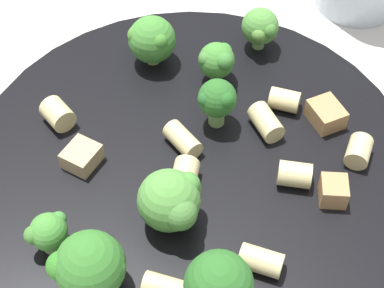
% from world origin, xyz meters
% --- Properties ---
extents(ground_plane, '(2.00, 2.00, 0.00)m').
position_xyz_m(ground_plane, '(0.00, 0.00, 0.00)').
color(ground_plane, beige).
extents(pasta_bowl, '(0.30, 0.30, 0.03)m').
position_xyz_m(pasta_bowl, '(0.00, 0.00, 0.02)').
color(pasta_bowl, black).
rests_on(pasta_bowl, ground_plane).
extents(broccoli_floret_0, '(0.03, 0.03, 0.04)m').
position_xyz_m(broccoli_floret_0, '(-0.03, -0.01, 0.06)').
color(broccoli_floret_0, '#84AD60').
rests_on(broccoli_floret_0, pasta_bowl).
extents(broccoli_floret_1, '(0.03, 0.03, 0.03)m').
position_xyz_m(broccoli_floret_1, '(-0.06, -0.04, 0.05)').
color(broccoli_floret_1, '#9EC175').
rests_on(broccoli_floret_1, pasta_bowl).
extents(broccoli_floret_2, '(0.04, 0.04, 0.04)m').
position_xyz_m(broccoli_floret_2, '(0.05, 0.03, 0.06)').
color(broccoli_floret_2, '#84AD60').
rests_on(broccoli_floret_2, pasta_bowl).
extents(broccoli_floret_3, '(0.04, 0.04, 0.04)m').
position_xyz_m(broccoli_floret_3, '(0.07, 0.09, 0.06)').
color(broccoli_floret_3, '#9EC175').
rests_on(broccoli_floret_3, pasta_bowl).
extents(broccoli_floret_4, '(0.03, 0.02, 0.03)m').
position_xyz_m(broccoli_floret_4, '(0.11, -0.01, 0.05)').
color(broccoli_floret_4, '#9EC175').
rests_on(broccoli_floret_4, pasta_bowl).
extents(broccoli_floret_5, '(0.04, 0.04, 0.04)m').
position_xyz_m(broccoli_floret_5, '(0.11, 0.03, 0.06)').
color(broccoli_floret_5, '#9EC175').
rests_on(broccoli_floret_5, pasta_bowl).
extents(broccoli_floret_6, '(0.03, 0.03, 0.03)m').
position_xyz_m(broccoli_floret_6, '(-0.11, -0.04, 0.05)').
color(broccoli_floret_6, '#84AD60').
rests_on(broccoli_floret_6, pasta_bowl).
extents(broccoli_floret_7, '(0.04, 0.04, 0.04)m').
position_xyz_m(broccoli_floret_7, '(-0.04, -0.08, 0.05)').
color(broccoli_floret_7, '#93B766').
rests_on(broccoli_floret_7, pasta_bowl).
extents(rigatoni_0, '(0.02, 0.03, 0.01)m').
position_xyz_m(rigatoni_0, '(-0.00, -0.01, 0.04)').
color(rigatoni_0, beige).
rests_on(rigatoni_0, pasta_bowl).
extents(rigatoni_1, '(0.03, 0.03, 0.02)m').
position_xyz_m(rigatoni_1, '(0.02, 0.02, 0.04)').
color(rigatoni_1, beige).
rests_on(rigatoni_1, pasta_bowl).
extents(rigatoni_2, '(0.02, 0.03, 0.01)m').
position_xyz_m(rigatoni_2, '(0.03, 0.09, 0.04)').
color(rigatoni_2, beige).
rests_on(rigatoni_2, pasta_bowl).
extents(rigatoni_3, '(0.02, 0.02, 0.02)m').
position_xyz_m(rigatoni_3, '(0.04, -0.09, 0.04)').
color(rigatoni_3, beige).
rests_on(rigatoni_3, pasta_bowl).
extents(rigatoni_4, '(0.02, 0.03, 0.01)m').
position_xyz_m(rigatoni_4, '(0.08, 0.06, 0.04)').
color(rigatoni_4, beige).
rests_on(rigatoni_4, pasta_bowl).
extents(rigatoni_5, '(0.02, 0.03, 0.02)m').
position_xyz_m(rigatoni_5, '(-0.08, 0.02, 0.04)').
color(rigatoni_5, beige).
rests_on(rigatoni_5, pasta_bowl).
extents(rigatoni_6, '(0.03, 0.03, 0.02)m').
position_xyz_m(rigatoni_6, '(-0.03, 0.06, 0.04)').
color(rigatoni_6, beige).
rests_on(rigatoni_6, pasta_bowl).
extents(rigatoni_7, '(0.03, 0.02, 0.02)m').
position_xyz_m(rigatoni_7, '(-0.07, 0.08, 0.04)').
color(rigatoni_7, beige).
rests_on(rigatoni_7, pasta_bowl).
extents(rigatoni_8, '(0.02, 0.03, 0.02)m').
position_xyz_m(rigatoni_8, '(-0.05, 0.02, 0.04)').
color(rigatoni_8, beige).
rests_on(rigatoni_8, pasta_bowl).
extents(chicken_chunk_0, '(0.03, 0.02, 0.01)m').
position_xyz_m(chicken_chunk_0, '(0.06, -0.05, 0.04)').
color(chicken_chunk_0, tan).
rests_on(chicken_chunk_0, pasta_bowl).
extents(chicken_chunk_1, '(0.02, 0.02, 0.02)m').
position_xyz_m(chicken_chunk_1, '(-0.04, 0.09, 0.04)').
color(chicken_chunk_1, tan).
rests_on(chicken_chunk_1, pasta_bowl).
extents(chicken_chunk_2, '(0.03, 0.03, 0.01)m').
position_xyz_m(chicken_chunk_2, '(-0.09, 0.05, 0.04)').
color(chicken_chunk_2, tan).
rests_on(chicken_chunk_2, pasta_bowl).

